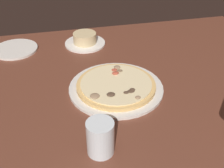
% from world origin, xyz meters
% --- Properties ---
extents(dining_table, '(1.50, 1.10, 0.04)m').
position_xyz_m(dining_table, '(0.00, 0.00, 0.02)').
color(dining_table, brown).
rests_on(dining_table, ground).
extents(pizza_main, '(0.32, 0.32, 0.03)m').
position_xyz_m(pizza_main, '(0.03, 0.02, 0.05)').
color(pizza_main, silver).
rests_on(pizza_main, dining_table).
extents(ramekin_on_saucer, '(0.18, 0.18, 0.05)m').
position_xyz_m(ramekin_on_saucer, '(-0.02, 0.38, 0.06)').
color(ramekin_on_saucer, silver).
rests_on(ramekin_on_saucer, dining_table).
extents(water_glass, '(0.07, 0.07, 0.10)m').
position_xyz_m(water_glass, '(-0.07, -0.25, 0.08)').
color(water_glass, silver).
rests_on(water_glass, dining_table).
extents(side_plate, '(0.19, 0.19, 0.01)m').
position_xyz_m(side_plate, '(-0.32, 0.39, 0.04)').
color(side_plate, silver).
rests_on(side_plate, dining_table).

